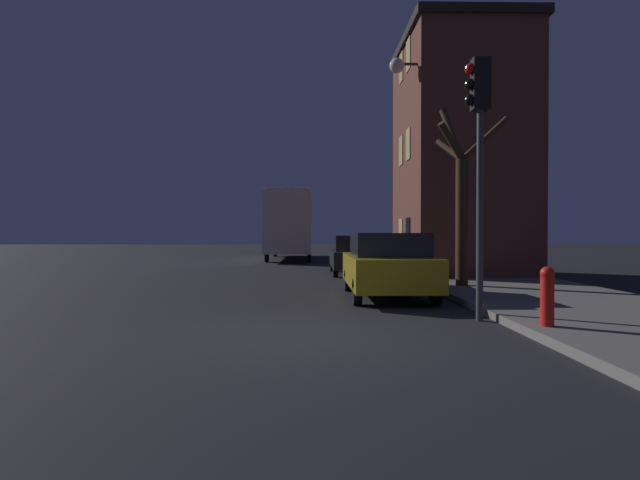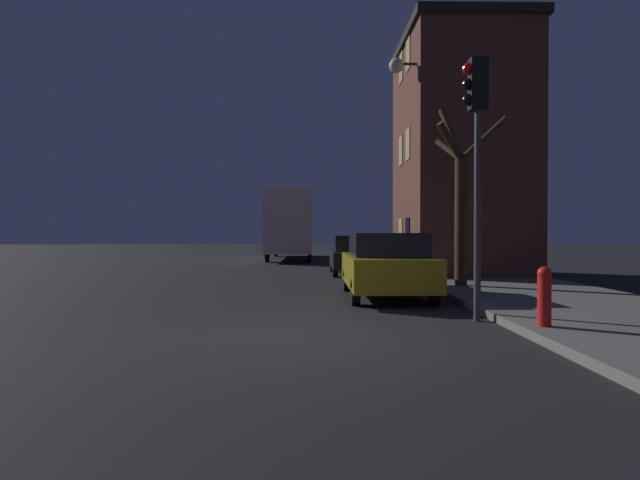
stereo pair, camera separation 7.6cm
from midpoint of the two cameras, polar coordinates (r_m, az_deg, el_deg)
name	(u,v)px [view 2 (the right image)]	position (r m, az deg, el deg)	size (l,w,h in m)	color
ground_plane	(309,336)	(7.66, -1.03, -10.89)	(120.00, 120.00, 0.00)	black
brick_building	(459,154)	(19.17, 15.74, 9.43)	(4.25, 5.55, 8.56)	brown
streetlamp	(412,121)	(16.78, 10.56, 13.23)	(1.21, 0.48, 7.04)	#38383A
traffic_light	(476,134)	(9.35, 17.64, 11.49)	(0.43, 0.24, 4.61)	#38383A
bare_tree	(460,198)	(14.01, 15.84, 4.69)	(1.91, 1.57, 4.94)	#382819
bus	(291,221)	(29.68, -3.26, 2.21)	(2.46, 9.68, 3.85)	beige
car_near_lane	(386,264)	(12.10, 7.73, -2.79)	(1.87, 4.09, 1.55)	olive
car_mid_lane	(355,254)	(18.80, 4.15, -1.66)	(1.80, 3.92, 1.46)	black
fire_hydrant	(544,295)	(8.32, 24.50, -5.73)	(0.21, 0.21, 0.91)	red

